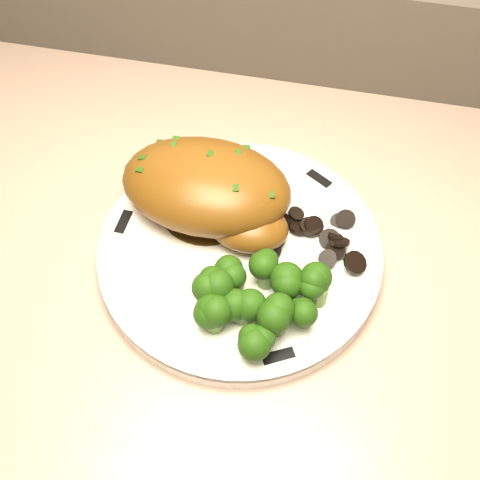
% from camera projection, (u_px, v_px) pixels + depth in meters
% --- Properties ---
extents(counter, '(1.95, 0.65, 0.96)m').
position_uv_depth(counter, '(261.00, 456.00, 0.86)').
color(counter, '#503A24').
rests_on(counter, ground).
extents(plate, '(0.33, 0.33, 0.02)m').
position_uv_depth(plate, '(240.00, 252.00, 0.55)').
color(plate, white).
rests_on(plate, counter).
extents(rim_accent_0, '(0.03, 0.02, 0.00)m').
position_uv_depth(rim_accent_0, '(319.00, 179.00, 0.59)').
color(rim_accent_0, black).
rests_on(rim_accent_0, plate).
extents(rim_accent_1, '(0.01, 0.03, 0.00)m').
position_uv_depth(rim_accent_1, '(124.00, 222.00, 0.56)').
color(rim_accent_1, black).
rests_on(rim_accent_1, plate).
extents(rim_accent_2, '(0.03, 0.02, 0.00)m').
position_uv_depth(rim_accent_2, '(278.00, 356.00, 0.48)').
color(rim_accent_2, black).
rests_on(rim_accent_2, plate).
extents(gravy_pool, '(0.09, 0.09, 0.00)m').
position_uv_depth(gravy_pool, '(208.00, 207.00, 0.57)').
color(gravy_pool, '#322109').
rests_on(gravy_pool, plate).
extents(chicken_breast, '(0.16, 0.11, 0.06)m').
position_uv_depth(chicken_breast, '(211.00, 190.00, 0.54)').
color(chicken_breast, brown).
rests_on(chicken_breast, plate).
extents(mushroom_pile, '(0.08, 0.06, 0.02)m').
position_uv_depth(mushroom_pile, '(313.00, 239.00, 0.54)').
color(mushroom_pile, black).
rests_on(mushroom_pile, plate).
extents(broccoli_florets, '(0.11, 0.09, 0.04)m').
position_uv_depth(broccoli_florets, '(262.00, 299.00, 0.49)').
color(broccoli_florets, olive).
rests_on(broccoli_florets, plate).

